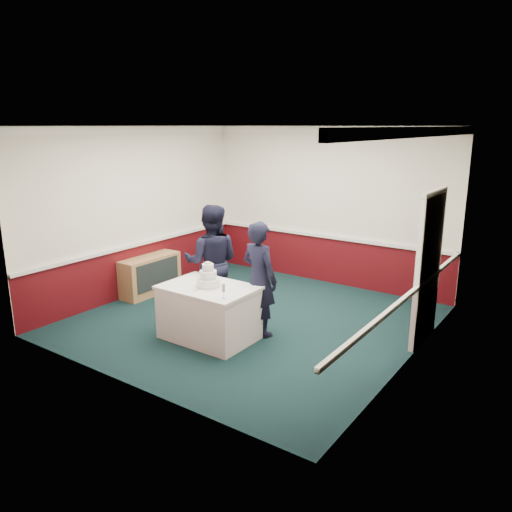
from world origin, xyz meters
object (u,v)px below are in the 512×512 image
Objects in this scene: cake_knife at (197,289)px; person_man at (211,262)px; wedding_cake at (208,279)px; sideboard at (150,275)px; person_woman at (259,279)px; cake_table at (209,312)px; champagne_flute at (224,289)px.

person_man is at bearing 105.31° from cake_knife.
wedding_cake is 0.20× the size of person_man.
person_man is (-0.47, 0.87, 0.12)m from cake_knife.
sideboard is 0.70× the size of person_woman.
person_woman reaches higher than cake_table.
champagne_flute is (2.67, -1.20, 0.58)m from sideboard.
cake_knife is 0.12× the size of person_man.
champagne_flute reaches higher than sideboard.
person_woman is (0.00, 0.83, -0.08)m from champagne_flute.
person_man reaches higher than champagne_flute.
cake_knife is at bearing -27.57° from sideboard.
cake_table is at bearing 94.77° from person_man.
sideboard is at bearing 139.46° from cake_knife.
wedding_cake is at bearing 56.64° from person_woman.
wedding_cake is 1.65× the size of cake_knife.
cake_table is 0.78× the size of person_woman.
champagne_flute is at bearing -29.25° from wedding_cake.
wedding_cake reaches higher than cake_knife.
champagne_flute is (0.50, -0.28, 0.53)m from cake_table.
person_woman is (2.68, -0.37, 0.50)m from sideboard.
person_woman is at bearing 47.21° from wedding_cake.
person_man is at bearing 2.31° from person_woman.
wedding_cake reaches higher than champagne_flute.
person_woman reaches higher than wedding_cake.
cake_table is at bearing 56.64° from person_woman.
champagne_flute is 0.83m from person_woman.
cake_table is 0.98m from person_man.
sideboard is 2.75m from person_woman.
cake_table is 6.44× the size of champagne_flute.
cake_knife is at bearing -98.53° from wedding_cake.
wedding_cake is at bearing 68.50° from cake_knife.
cake_table is at bearing -22.92° from sideboard.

